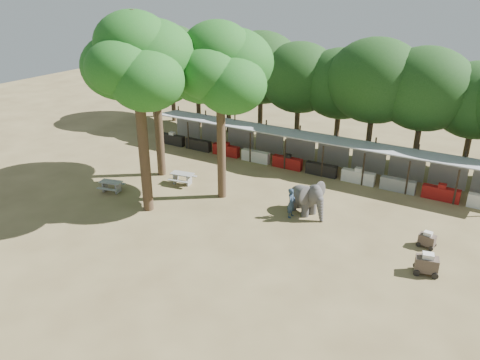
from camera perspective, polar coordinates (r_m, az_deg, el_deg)
The scene contains 12 objects.
ground at distance 25.80m, azimuth -3.77°, elevation -8.33°, with size 100.00×100.00×0.00m, color brown.
vendor_stalls at distance 36.42m, azimuth 8.46°, elevation 3.23°, with size 28.00×2.99×2.80m.
yard_tree_left at distance 33.71m, azimuth -10.38°, elevation 13.85°, with size 7.10×6.90×11.02m.
yard_tree_center at distance 27.90m, azimuth -12.48°, elevation 13.89°, with size 7.10×6.90×12.04m.
yard_tree_back at distance 29.31m, azimuth -2.48°, elevation 13.50°, with size 7.10×6.90×11.36m.
backdrop_trees at distance 39.93m, azimuth 11.75°, elevation 11.24°, with size 46.46×5.95×8.33m.
elephant at distance 29.20m, azimuth 8.17°, elevation -2.12°, with size 2.94×2.32×2.20m.
handler at distance 28.75m, azimuth 6.28°, elevation -2.78°, with size 0.68×0.45×1.89m, color #26384C.
picnic_table_near at distance 33.32m, azimuth -15.43°, elevation -0.59°, with size 1.80×1.69×0.76m.
picnic_table_far at distance 33.61m, azimuth -7.04°, elevation 0.38°, with size 1.83×1.69×0.81m.
cart_front at distance 25.21m, azimuth 21.81°, elevation -9.46°, with size 1.33×1.02×1.16m.
cart_back at distance 27.64m, azimuth 21.85°, elevation -6.74°, with size 1.01×0.73×0.92m.
Camera 1 is at (12.59, -18.05, 13.48)m, focal length 35.00 mm.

